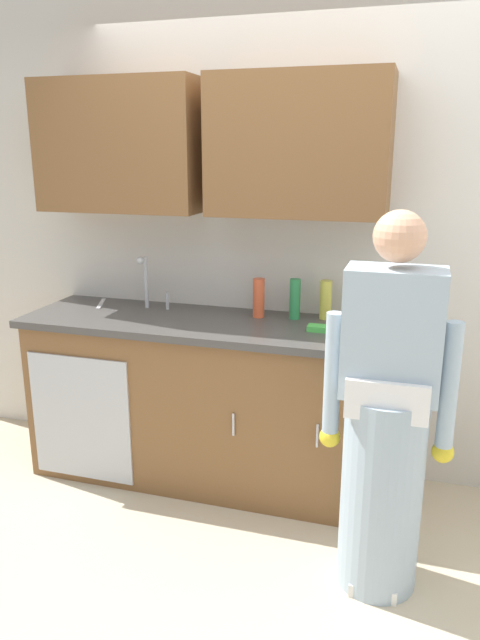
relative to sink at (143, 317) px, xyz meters
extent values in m
plane|color=beige|center=(0.90, -0.71, -0.93)|extent=(9.00, 9.00, 0.00)
cube|color=beige|center=(0.90, 0.34, 0.42)|extent=(4.80, 0.10, 2.70)
cube|color=brown|center=(-0.15, 0.12, 0.92)|extent=(0.91, 0.34, 0.70)
cube|color=brown|center=(0.84, 0.12, 0.92)|extent=(0.91, 0.34, 0.70)
cube|color=brown|center=(0.35, -0.01, -0.48)|extent=(1.90, 0.60, 0.90)
cube|color=#B7BABF|center=(-0.25, -0.31, -0.52)|extent=(0.60, 0.01, 0.72)
cylinder|color=silver|center=(0.63, -0.32, -0.43)|extent=(0.01, 0.01, 0.12)
cylinder|color=silver|center=(1.06, -0.32, -0.43)|extent=(0.01, 0.01, 0.12)
cube|color=#474442|center=(0.35, -0.01, -0.01)|extent=(1.96, 0.66, 0.04)
cube|color=#B7BABF|center=(0.00, -0.01, -0.01)|extent=(0.50, 0.36, 0.03)
cylinder|color=#B7BABF|center=(-0.04, 0.14, 0.16)|extent=(0.02, 0.02, 0.30)
sphere|color=#B7BABF|center=(-0.04, 0.08, 0.30)|extent=(0.04, 0.04, 0.04)
cylinder|color=#B7BABF|center=(0.09, 0.14, 0.06)|extent=(0.02, 0.02, 0.10)
cube|color=white|center=(1.39, -0.66, -0.90)|extent=(0.20, 0.26, 0.06)
cylinder|color=#A3B7C6|center=(1.39, -0.64, -0.49)|extent=(0.34, 0.34, 0.88)
cube|color=#A3B7C6|center=(1.39, -0.64, 0.21)|extent=(0.38, 0.22, 0.52)
sphere|color=#E3A681|center=(1.39, -0.64, 0.59)|extent=(0.20, 0.20, 0.20)
cube|color=white|center=(1.39, -0.76, -0.03)|extent=(0.32, 0.04, 0.16)
cylinder|color=#A3B7C6|center=(1.16, -0.62, 0.00)|extent=(0.07, 0.07, 0.55)
sphere|color=yellow|center=(1.16, -0.62, -0.28)|extent=(0.09, 0.09, 0.09)
cylinder|color=#A3B7C6|center=(1.62, -0.62, 0.00)|extent=(0.07, 0.07, 0.55)
sphere|color=yellow|center=(1.62, -0.62, -0.28)|extent=(0.09, 0.09, 0.09)
cylinder|color=#D8D14C|center=(1.00, 0.21, 0.12)|extent=(0.06, 0.06, 0.21)
cylinder|color=#2D8C4C|center=(0.84, 0.16, 0.13)|extent=(0.06, 0.06, 0.22)
cylinder|color=#E05933|center=(0.64, 0.13, 0.12)|extent=(0.06, 0.06, 0.22)
cylinder|color=white|center=(1.16, 0.04, 0.06)|extent=(0.08, 0.08, 0.10)
cube|color=silver|center=(-0.34, 0.13, 0.02)|extent=(0.11, 0.23, 0.01)
cube|color=#4CBF4C|center=(1.00, -0.04, 0.03)|extent=(0.11, 0.07, 0.03)
camera|label=1|loc=(1.47, -2.96, 0.91)|focal=33.73mm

